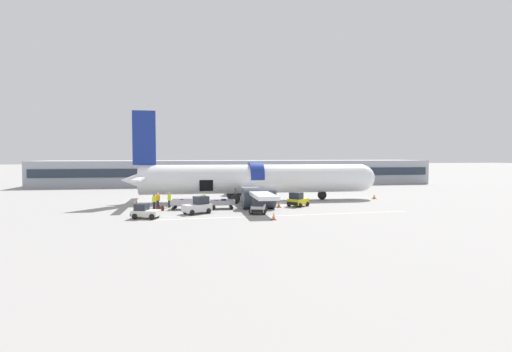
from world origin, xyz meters
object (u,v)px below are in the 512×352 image
object	(u,v)px
baggage_tug_spare	(258,207)
baggage_cart_loading	(183,204)
baggage_tug_mid	(198,206)
ground_crew_loader_b	(169,199)
baggage_tug_lead	(298,200)
ground_crew_loader_a	(158,200)
suitcase_on_tarmac_spare	(162,209)
suitcase_on_tarmac_upright	(158,209)
ground_crew_driver	(154,201)
baggage_tug_rear	(145,212)
baggage_cart_queued	(223,204)
ground_crew_supervisor	(204,199)
airplane	(252,180)

from	to	relation	value
baggage_tug_spare	baggage_cart_loading	xyz separation A→B (m)	(-7.80, 4.75, -0.09)
baggage_tug_mid	ground_crew_loader_b	bearing A→B (deg)	119.61
baggage_tug_lead	ground_crew_loader_a	bearing A→B (deg)	174.87
suitcase_on_tarmac_spare	ground_crew_loader_b	bearing A→B (deg)	77.19
suitcase_on_tarmac_upright	suitcase_on_tarmac_spare	distance (m)	0.85
ground_crew_driver	ground_crew_loader_a	bearing A→B (deg)	71.54
baggage_cart_loading	baggage_tug_rear	bearing A→B (deg)	-120.41
baggage_tug_lead	baggage_cart_queued	xyz separation A→B (m)	(-8.91, -0.48, -0.19)
baggage_tug_rear	ground_crew_driver	bearing A→B (deg)	87.07
baggage_tug_spare	baggage_cart_queued	xyz separation A→B (m)	(-3.26, 4.51, -0.14)
baggage_tug_mid	baggage_cart_loading	xyz separation A→B (m)	(-1.62, 3.66, -0.19)
baggage_cart_loading	suitcase_on_tarmac_spare	world-z (taller)	baggage_cart_loading
baggage_tug_lead	baggage_cart_loading	xyz separation A→B (m)	(-13.45, -0.23, -0.15)
ground_crew_loader_a	ground_crew_supervisor	size ratio (longest dim) A/B	1.08
ground_crew_supervisor	baggage_tug_rear	bearing A→B (deg)	-127.13
baggage_tug_rear	ground_crew_loader_a	bearing A→B (deg)	85.09
airplane	baggage_tug_lead	size ratio (longest dim) A/B	11.88
baggage_cart_loading	ground_crew_loader_a	bearing A→B (deg)	149.36
baggage_tug_lead	baggage_tug_spare	distance (m)	7.54
airplane	ground_crew_loader_b	size ratio (longest dim) A/B	19.27
baggage_cart_loading	suitcase_on_tarmac_spare	size ratio (longest dim) A/B	6.02
baggage_tug_spare	ground_crew_loader_a	size ratio (longest dim) A/B	1.70
ground_crew_loader_a	suitcase_on_tarmac_upright	bearing A→B (deg)	-84.87
baggage_tug_lead	baggage_tug_rear	distance (m)	18.08
airplane	suitcase_on_tarmac_spare	size ratio (longest dim) A/B	59.59
baggage_cart_loading	suitcase_on_tarmac_spare	xyz separation A→B (m)	(-2.18, -0.91, -0.33)
airplane	baggage_cart_queued	bearing A→B (deg)	-122.45
baggage_cart_queued	suitcase_on_tarmac_upright	bearing A→B (deg)	-168.65
baggage_cart_loading	ground_crew_driver	xyz separation A→B (m)	(-3.17, 0.75, 0.31)
baggage_cart_queued	baggage_tug_spare	bearing A→B (deg)	-54.12
baggage_tug_spare	baggage_tug_rear	bearing A→B (deg)	-173.73
baggage_tug_lead	suitcase_on_tarmac_spare	size ratio (longest dim) A/B	5.02
airplane	suitcase_on_tarmac_upright	bearing A→B (deg)	-143.68
suitcase_on_tarmac_upright	ground_crew_loader_b	bearing A→B (deg)	74.20
ground_crew_loader_b	ground_crew_supervisor	distance (m)	4.07
baggage_tug_spare	baggage_cart_loading	distance (m)	9.13
baggage_tug_rear	baggage_tug_spare	distance (m)	11.39
baggage_tug_spare	baggage_cart_queued	size ratio (longest dim) A/B	0.79
airplane	suitcase_on_tarmac_upright	distance (m)	14.64
baggage_tug_lead	baggage_cart_loading	world-z (taller)	baggage_tug_lead
baggage_tug_lead	suitcase_on_tarmac_spare	world-z (taller)	baggage_tug_lead
baggage_tug_lead	baggage_tug_spare	size ratio (longest dim) A/B	0.97
baggage_cart_loading	baggage_cart_queued	xyz separation A→B (m)	(4.54, -0.25, -0.05)
baggage_cart_queued	ground_crew_loader_a	size ratio (longest dim) A/B	2.16
suitcase_on_tarmac_spare	baggage_tug_mid	bearing A→B (deg)	-35.87
ground_crew_supervisor	suitcase_on_tarmac_spare	distance (m)	5.56
baggage_tug_spare	ground_crew_loader_a	world-z (taller)	ground_crew_loader_a
suitcase_on_tarmac_upright	suitcase_on_tarmac_spare	bearing A→B (deg)	63.91
baggage_tug_spare	baggage_tug_lead	bearing A→B (deg)	41.39
baggage_cart_queued	ground_crew_driver	distance (m)	7.78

